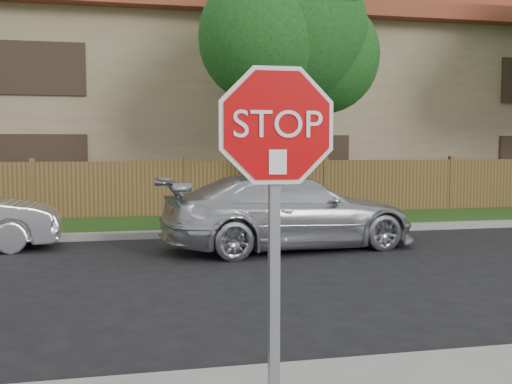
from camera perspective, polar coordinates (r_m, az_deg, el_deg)
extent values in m
plane|color=black|center=(5.66, 5.28, -16.58)|extent=(90.00, 90.00, 0.00)
cube|color=gray|center=(13.42, -5.24, -3.92)|extent=(70.00, 0.30, 0.15)
cube|color=#1E4714|center=(15.05, -6.01, -3.08)|extent=(70.00, 3.00, 0.12)
cube|color=#543A1D|center=(16.56, -6.63, 0.18)|extent=(70.00, 0.12, 1.60)
cube|color=#8F7D58|center=(22.11, -8.10, 6.94)|extent=(34.00, 8.00, 6.00)
cube|color=brown|center=(22.49, -8.20, 15.24)|extent=(35.20, 9.20, 0.50)
cube|color=brown|center=(22.61, -8.22, 16.74)|extent=(33.00, 5.50, 0.70)
cylinder|color=#382B21|center=(15.29, 3.35, 4.20)|extent=(0.44, 0.44, 3.92)
sphere|color=#144314|center=(15.56, 3.40, 15.09)|extent=(3.80, 3.80, 3.80)
sphere|color=#144314|center=(16.01, 6.28, 12.74)|extent=(3.00, 3.00, 3.00)
sphere|color=#144314|center=(14.93, 0.77, 14.46)|extent=(3.20, 3.20, 3.20)
cube|color=gray|center=(3.79, 1.72, -7.42)|extent=(0.06, 0.06, 2.30)
cylinder|color=white|center=(3.65, 2.01, 6.34)|extent=(1.01, 0.02, 1.01)
cylinder|color=#BE0709|center=(3.64, 2.05, 6.35)|extent=(0.93, 0.02, 0.93)
cube|color=white|center=(3.62, 2.10, 2.87)|extent=(0.11, 0.00, 0.15)
imported|color=silver|center=(11.77, 3.22, -1.87)|extent=(5.26, 2.70, 1.46)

